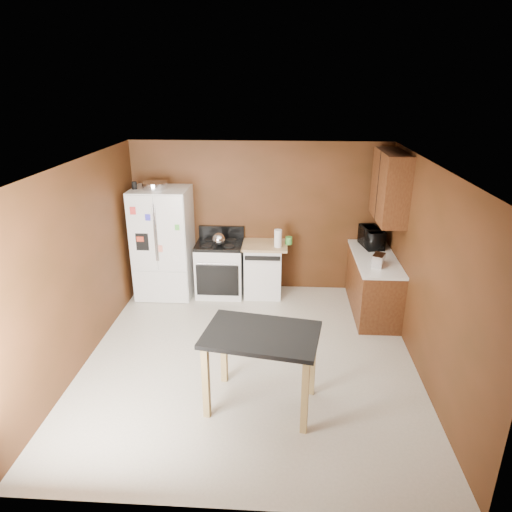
# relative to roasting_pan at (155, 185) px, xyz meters

# --- Properties ---
(floor) EXTENTS (4.50, 4.50, 0.00)m
(floor) POSITION_rel_roasting_pan_xyz_m (1.62, -1.88, -1.85)
(floor) COLOR beige
(floor) RESTS_ON ground
(ceiling) EXTENTS (4.50, 4.50, 0.00)m
(ceiling) POSITION_rel_roasting_pan_xyz_m (1.62, -1.88, 0.65)
(ceiling) COLOR white
(ceiling) RESTS_ON ground
(wall_back) EXTENTS (4.20, 0.00, 4.20)m
(wall_back) POSITION_rel_roasting_pan_xyz_m (1.62, 0.37, -0.60)
(wall_back) COLOR #592D17
(wall_back) RESTS_ON ground
(wall_front) EXTENTS (4.20, 0.00, 4.20)m
(wall_front) POSITION_rel_roasting_pan_xyz_m (1.62, -4.13, -0.60)
(wall_front) COLOR #592D17
(wall_front) RESTS_ON ground
(wall_left) EXTENTS (0.00, 4.50, 4.50)m
(wall_left) POSITION_rel_roasting_pan_xyz_m (-0.48, -1.88, -0.60)
(wall_left) COLOR #592D17
(wall_left) RESTS_ON ground
(wall_right) EXTENTS (0.00, 4.50, 4.50)m
(wall_right) POSITION_rel_roasting_pan_xyz_m (3.72, -1.88, -0.60)
(wall_right) COLOR #592D17
(wall_right) RESTS_ON ground
(roasting_pan) EXTENTS (0.39, 0.39, 0.10)m
(roasting_pan) POSITION_rel_roasting_pan_xyz_m (0.00, 0.00, 0.00)
(roasting_pan) COLOR silver
(roasting_pan) RESTS_ON refrigerator
(pen_cup) EXTENTS (0.08, 0.08, 0.12)m
(pen_cup) POSITION_rel_roasting_pan_xyz_m (-0.30, -0.07, 0.01)
(pen_cup) COLOR black
(pen_cup) RESTS_ON refrigerator
(kettle) EXTENTS (0.21, 0.21, 0.21)m
(kettle) POSITION_rel_roasting_pan_xyz_m (1.00, -0.08, -0.84)
(kettle) COLOR silver
(kettle) RESTS_ON gas_range
(paper_towel) EXTENTS (0.15, 0.15, 0.28)m
(paper_towel) POSITION_rel_roasting_pan_xyz_m (1.94, -0.05, -0.82)
(paper_towel) COLOR white
(paper_towel) RESTS_ON dishwasher
(green_canister) EXTENTS (0.14, 0.14, 0.12)m
(green_canister) POSITION_rel_roasting_pan_xyz_m (2.12, 0.09, -0.90)
(green_canister) COLOR green
(green_canister) RESTS_ON dishwasher
(toaster) EXTENTS (0.23, 0.27, 0.17)m
(toaster) POSITION_rel_roasting_pan_xyz_m (3.39, -0.80, -0.86)
(toaster) COLOR silver
(toaster) RESTS_ON right_cabinets
(microwave) EXTENTS (0.44, 0.57, 0.28)m
(microwave) POSITION_rel_roasting_pan_xyz_m (3.43, 0.03, -0.81)
(microwave) COLOR black
(microwave) RESTS_ON right_cabinets
(refrigerator) EXTENTS (0.90, 0.80, 1.80)m
(refrigerator) POSITION_rel_roasting_pan_xyz_m (0.07, -0.02, -0.95)
(refrigerator) COLOR white
(refrigerator) RESTS_ON ground
(gas_range) EXTENTS (0.76, 0.68, 1.10)m
(gas_range) POSITION_rel_roasting_pan_xyz_m (0.98, 0.04, -1.39)
(gas_range) COLOR white
(gas_range) RESTS_ON ground
(dishwasher) EXTENTS (0.78, 0.63, 0.89)m
(dishwasher) POSITION_rel_roasting_pan_xyz_m (1.70, 0.06, -1.40)
(dishwasher) COLOR white
(dishwasher) RESTS_ON ground
(right_cabinets) EXTENTS (0.63, 1.58, 2.45)m
(right_cabinets) POSITION_rel_roasting_pan_xyz_m (3.46, -0.40, -0.94)
(right_cabinets) COLOR brown
(right_cabinets) RESTS_ON ground
(island) EXTENTS (1.31, 0.99, 0.91)m
(island) POSITION_rel_roasting_pan_xyz_m (1.81, -2.77, -1.08)
(island) COLOR black
(island) RESTS_ON ground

